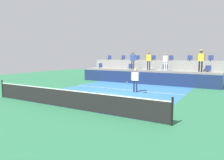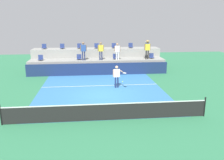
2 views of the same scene
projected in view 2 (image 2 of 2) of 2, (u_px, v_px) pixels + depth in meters
The scene contains 24 objects.
ground_plane at pixel (102, 96), 15.75m from camera, with size 40.00×40.00×0.00m, color #2D754C.
court_inner_paint at pixel (101, 91), 16.71m from camera, with size 9.00×10.00×0.01m, color teal.
court_service_line at pixel (100, 86), 18.06m from camera, with size 9.00×0.06×0.00m, color white.
tennis_net at pixel (107, 111), 11.78m from camera, with size 10.48×0.08×1.07m.
sponsor_backboard at pixel (98, 69), 21.38m from camera, with size 13.00×0.16×1.10m, color navy.
seating_tier_lower at pixel (98, 66), 22.61m from camera, with size 13.00×1.80×1.25m, color gray.
seating_tier_upper at pixel (97, 58), 24.23m from camera, with size 13.00×1.80×2.10m, color gray.
stadium_chair_lower_far_left at pixel (41, 58), 21.80m from camera, with size 0.44×0.40×0.52m.
stadium_chair_lower_left at pixel (79, 58), 22.16m from camera, with size 0.44×0.40×0.52m.
stadium_chair_lower_right at pixel (115, 57), 22.50m from camera, with size 0.44×0.40×0.52m.
stadium_chair_lower_far_right at pixel (152, 56), 22.86m from camera, with size 0.44×0.40×0.52m.
stadium_chair_upper_far_left at pixel (44, 47), 23.32m from camera, with size 0.44×0.40×0.52m.
stadium_chair_upper_left at pixel (62, 47), 23.50m from camera, with size 0.44×0.40×0.52m.
stadium_chair_upper_mid_left at pixel (79, 46), 23.67m from camera, with size 0.44×0.40×0.52m.
stadium_chair_upper_center at pixel (97, 46), 23.84m from camera, with size 0.44×0.40×0.52m.
stadium_chair_upper_mid_right at pixel (114, 46), 24.02m from camera, with size 0.44×0.40×0.52m.
stadium_chair_upper_right at pixel (131, 46), 24.20m from camera, with size 0.44×0.40×0.52m.
stadium_chair_upper_far_right at pixel (147, 46), 24.37m from camera, with size 0.44×0.40×0.52m.
tennis_player at pixel (117, 74), 17.27m from camera, with size 0.92×1.15×1.69m.
spectator_in_white at pixel (83, 49), 21.62m from camera, with size 0.61×0.25×1.74m.
spectator_in_grey at pixel (101, 49), 21.79m from camera, with size 0.60×0.26×1.70m.
spectator_leaning_on_rail at pixel (117, 50), 21.96m from camera, with size 0.57×0.24×1.58m.
spectator_with_hat at pixel (147, 48), 22.20m from camera, with size 0.62×0.47×1.83m.
tennis_ball at pixel (122, 82), 15.70m from camera, with size 0.07×0.07×0.07m.
Camera 2 is at (-0.88, -14.94, 5.06)m, focal length 37.12 mm.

